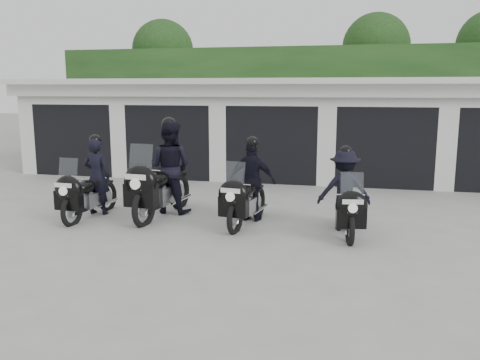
% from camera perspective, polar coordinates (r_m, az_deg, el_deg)
% --- Properties ---
extents(ground, '(80.00, 80.00, 0.00)m').
position_cam_1_polar(ground, '(9.33, -2.13, -6.48)').
color(ground, '#9E9E98').
rests_on(ground, ground).
extents(garage_block, '(16.40, 6.80, 2.96)m').
position_cam_1_polar(garage_block, '(16.89, 4.97, 5.94)').
color(garage_block, silver).
rests_on(garage_block, ground).
extents(background_vegetation, '(20.00, 3.90, 5.80)m').
position_cam_1_polar(background_vegetation, '(21.63, 7.84, 10.39)').
color(background_vegetation, '#173914').
rests_on(background_vegetation, ground).
extents(police_bike_a, '(0.68, 2.04, 1.78)m').
position_cam_1_polar(police_bike_a, '(11.11, -16.50, -0.44)').
color(police_bike_a, black).
rests_on(police_bike_a, ground).
extents(police_bike_b, '(1.04, 2.46, 2.14)m').
position_cam_1_polar(police_bike_b, '(10.94, -8.39, 0.77)').
color(police_bike_b, black).
rests_on(police_bike_b, ground).
extents(police_bike_c, '(1.04, 2.05, 1.79)m').
position_cam_1_polar(police_bike_c, '(10.19, 1.06, -0.65)').
color(police_bike_c, black).
rests_on(police_bike_c, ground).
extents(police_bike_d, '(1.07, 1.92, 1.68)m').
position_cam_1_polar(police_bike_d, '(9.73, 11.73, -1.64)').
color(police_bike_d, black).
rests_on(police_bike_d, ground).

